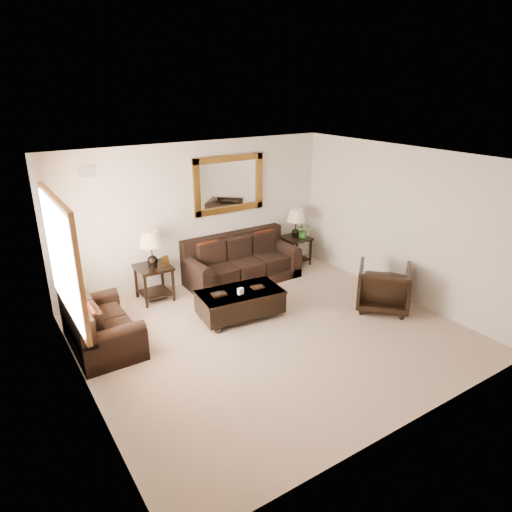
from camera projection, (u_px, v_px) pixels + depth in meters
room at (273, 253)px, 6.64m from camera, size 5.51×5.01×2.71m
window at (63, 258)px, 5.91m from camera, size 0.07×1.96×1.66m
mirror at (229, 184)px, 8.75m from camera, size 1.50×0.06×1.10m
air_vent at (87, 171)px, 7.27m from camera, size 0.25×0.02×0.18m
sofa at (241, 264)px, 8.98m from camera, size 2.21×0.95×0.90m
loveseat at (99, 328)px, 6.68m from camera, size 0.88×1.48×0.83m
end_table_left at (152, 255)px, 7.98m from camera, size 0.59×0.59×1.30m
end_table_right at (296, 229)px, 9.63m from camera, size 0.55×0.55×1.22m
coffee_table at (240, 301)px, 7.56m from camera, size 1.45×0.88×0.58m
armchair at (384, 285)px, 7.80m from camera, size 1.16×1.16×0.87m
potted_plant at (303, 232)px, 9.64m from camera, size 0.33×0.36×0.25m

